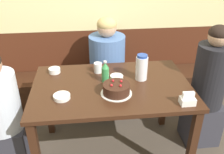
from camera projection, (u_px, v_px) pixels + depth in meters
ground_plane at (112, 152)px, 2.50m from camera, size 12.00×12.00×0.00m
back_wall at (101, 2)px, 2.81m from camera, size 4.80×0.04×2.50m
bench_seat at (104, 90)px, 3.12m from camera, size 2.70×0.38×0.43m
dining_table at (112, 95)px, 2.17m from camera, size 1.34×0.86×0.78m
birthday_cake at (116, 89)px, 1.98m from camera, size 0.25×0.25×0.11m
water_pitcher at (142, 67)px, 2.16m from camera, size 0.10×0.10×0.23m
soju_bottle at (105, 72)px, 2.13m from camera, size 0.06×0.06×0.19m
napkin_holder at (188, 100)px, 1.86m from camera, size 0.11×0.08×0.11m
bowl_soup_white at (62, 97)px, 1.93m from camera, size 0.13×0.13×0.03m
bowl_rice_small at (117, 77)px, 2.21m from camera, size 0.12×0.12×0.03m
bowl_side_dish at (55, 70)px, 2.31m from camera, size 0.11×0.11×0.04m
glass_water_tall at (98, 68)px, 2.31m from camera, size 0.08×0.08×0.09m
person_teal_shirt at (107, 68)px, 2.82m from camera, size 0.39×0.39×1.18m
person_pale_blue_shirt at (207, 92)px, 2.39m from camera, size 0.34×0.31×1.24m
person_grey_tee at (3, 118)px, 2.10m from camera, size 0.34×0.34×1.14m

